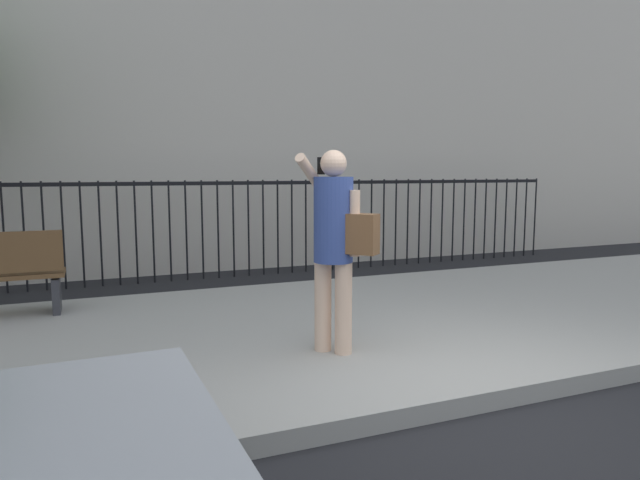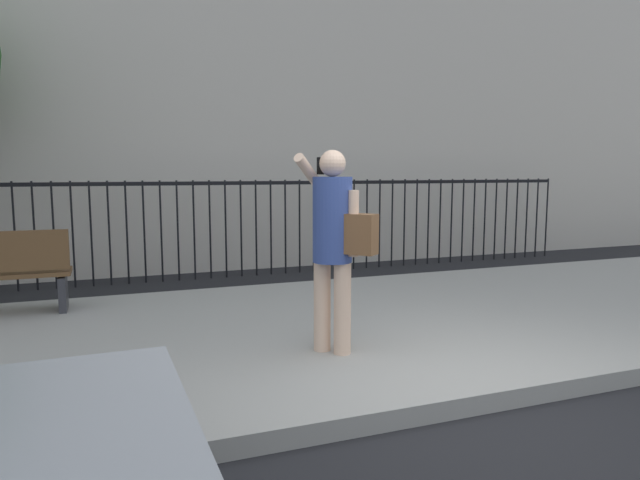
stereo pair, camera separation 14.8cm
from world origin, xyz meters
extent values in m
plane|color=black|center=(0.00, 0.00, 0.00)|extent=(60.00, 60.00, 0.00)
cube|color=#9E9B93|center=(0.00, 2.20, 0.07)|extent=(28.00, 4.40, 0.15)
cube|color=black|center=(0.00, 5.90, 1.55)|extent=(12.00, 0.04, 0.06)
cylinder|color=black|center=(-3.70, 5.90, 0.80)|extent=(0.03, 0.03, 1.60)
cylinder|color=black|center=(-3.45, 5.90, 0.80)|extent=(0.03, 0.03, 1.60)
cylinder|color=black|center=(-3.19, 5.90, 0.80)|extent=(0.03, 0.03, 1.60)
cylinder|color=black|center=(-2.94, 5.90, 0.80)|extent=(0.03, 0.03, 1.60)
cylinder|color=black|center=(-2.68, 5.90, 0.80)|extent=(0.03, 0.03, 1.60)
cylinder|color=black|center=(-2.43, 5.90, 0.80)|extent=(0.03, 0.03, 1.60)
cylinder|color=black|center=(-2.17, 5.90, 0.80)|extent=(0.03, 0.03, 1.60)
cylinder|color=black|center=(-1.91, 5.90, 0.80)|extent=(0.03, 0.03, 1.60)
cylinder|color=black|center=(-1.66, 5.90, 0.80)|extent=(0.03, 0.03, 1.60)
cylinder|color=black|center=(-1.40, 5.90, 0.80)|extent=(0.03, 0.03, 1.60)
cylinder|color=black|center=(-1.15, 5.90, 0.80)|extent=(0.03, 0.03, 1.60)
cylinder|color=black|center=(-0.89, 5.90, 0.80)|extent=(0.03, 0.03, 1.60)
cylinder|color=black|center=(-0.64, 5.90, 0.80)|extent=(0.03, 0.03, 1.60)
cylinder|color=black|center=(-0.38, 5.90, 0.80)|extent=(0.03, 0.03, 1.60)
cylinder|color=black|center=(-0.13, 5.90, 0.80)|extent=(0.03, 0.03, 1.60)
cylinder|color=black|center=(0.13, 5.90, 0.80)|extent=(0.03, 0.03, 1.60)
cylinder|color=black|center=(0.38, 5.90, 0.80)|extent=(0.03, 0.03, 1.60)
cylinder|color=black|center=(0.64, 5.90, 0.80)|extent=(0.03, 0.03, 1.60)
cylinder|color=black|center=(0.89, 5.90, 0.80)|extent=(0.03, 0.03, 1.60)
cylinder|color=black|center=(1.15, 5.90, 0.80)|extent=(0.03, 0.03, 1.60)
cylinder|color=black|center=(1.40, 5.90, 0.80)|extent=(0.03, 0.03, 1.60)
cylinder|color=black|center=(1.66, 5.90, 0.80)|extent=(0.03, 0.03, 1.60)
cylinder|color=black|center=(1.91, 5.90, 0.80)|extent=(0.03, 0.03, 1.60)
cylinder|color=black|center=(2.17, 5.90, 0.80)|extent=(0.03, 0.03, 1.60)
cylinder|color=black|center=(2.43, 5.90, 0.80)|extent=(0.03, 0.03, 1.60)
cylinder|color=black|center=(2.68, 5.90, 0.80)|extent=(0.03, 0.03, 1.60)
cylinder|color=black|center=(2.94, 5.90, 0.80)|extent=(0.03, 0.03, 1.60)
cylinder|color=black|center=(3.19, 5.90, 0.80)|extent=(0.03, 0.03, 1.60)
cylinder|color=black|center=(3.45, 5.90, 0.80)|extent=(0.03, 0.03, 1.60)
cylinder|color=black|center=(3.70, 5.90, 0.80)|extent=(0.03, 0.03, 1.60)
cylinder|color=black|center=(3.96, 5.90, 0.80)|extent=(0.03, 0.03, 1.60)
cylinder|color=black|center=(4.21, 5.90, 0.80)|extent=(0.03, 0.03, 1.60)
cylinder|color=black|center=(4.47, 5.90, 0.80)|extent=(0.03, 0.03, 1.60)
cylinder|color=black|center=(4.72, 5.90, 0.80)|extent=(0.03, 0.03, 1.60)
cylinder|color=black|center=(4.98, 5.90, 0.80)|extent=(0.03, 0.03, 1.60)
cylinder|color=black|center=(5.23, 5.90, 0.80)|extent=(0.03, 0.03, 1.60)
cylinder|color=black|center=(5.49, 5.90, 0.80)|extent=(0.03, 0.03, 1.60)
cylinder|color=black|center=(5.74, 5.90, 0.80)|extent=(0.03, 0.03, 1.60)
cylinder|color=black|center=(6.00, 5.90, 0.80)|extent=(0.03, 0.03, 1.60)
cylinder|color=beige|center=(-0.69, 1.36, 0.55)|extent=(0.15, 0.15, 0.80)
cylinder|color=beige|center=(-0.56, 1.20, 0.55)|extent=(0.15, 0.15, 0.80)
cylinder|color=#33478C|center=(-0.63, 1.28, 1.32)|extent=(0.48, 0.48, 0.73)
sphere|color=beige|center=(-0.63, 1.28, 1.80)|extent=(0.23, 0.23, 0.23)
cylinder|color=beige|center=(-0.76, 1.43, 1.69)|extent=(0.45, 0.40, 0.39)
cylinder|color=beige|center=(-0.50, 1.13, 1.30)|extent=(0.09, 0.09, 0.56)
cube|color=black|center=(-0.68, 1.43, 1.78)|extent=(0.05, 0.06, 0.15)
cube|color=brown|center=(-0.46, 1.08, 1.21)|extent=(0.30, 0.32, 0.34)
cube|color=#333338|center=(-2.95, 3.79, 0.35)|extent=(0.08, 0.41, 0.40)
camera|label=1|loc=(-2.57, -3.10, 1.73)|focal=31.41mm
camera|label=2|loc=(-2.43, -3.16, 1.73)|focal=31.41mm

